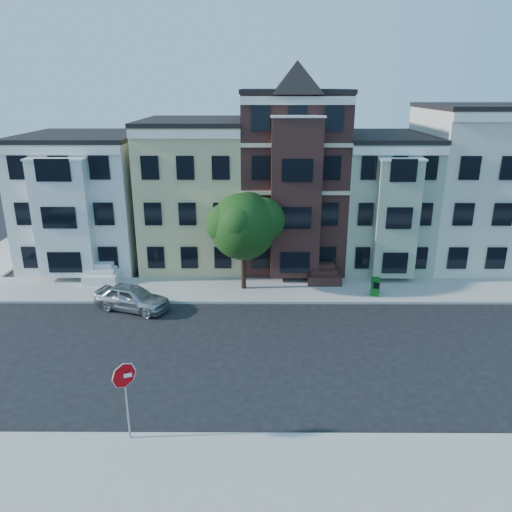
{
  "coord_description": "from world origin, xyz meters",
  "views": [
    {
      "loc": [
        -2.38,
        -21.57,
        12.48
      ],
      "look_at": [
        -2.5,
        2.68,
        4.2
      ],
      "focal_mm": 35.0,
      "sensor_mm": 36.0,
      "label": 1
    }
  ],
  "objects_px": {
    "parked_car": "(132,298)",
    "fire_hydrant": "(135,294)",
    "newspaper_box": "(375,287)",
    "stop_sign": "(126,397)",
    "street_tree": "(243,231)"
  },
  "relations": [
    {
      "from": "parked_car",
      "to": "newspaper_box",
      "type": "distance_m",
      "value": 14.76
    },
    {
      "from": "newspaper_box",
      "to": "stop_sign",
      "type": "height_order",
      "value": "stop_sign"
    },
    {
      "from": "fire_hydrant",
      "to": "stop_sign",
      "type": "distance_m",
      "value": 13.15
    },
    {
      "from": "parked_car",
      "to": "newspaper_box",
      "type": "bearing_deg",
      "value": -63.12
    },
    {
      "from": "street_tree",
      "to": "fire_hydrant",
      "type": "bearing_deg",
      "value": -165.48
    },
    {
      "from": "street_tree",
      "to": "fire_hydrant",
      "type": "relative_size",
      "value": 12.61
    },
    {
      "from": "street_tree",
      "to": "fire_hydrant",
      "type": "xyz_separation_m",
      "value": [
        -6.59,
        -1.71,
        -3.52
      ]
    },
    {
      "from": "parked_car",
      "to": "fire_hydrant",
      "type": "xyz_separation_m",
      "value": [
        -0.14,
        1.27,
        -0.31
      ]
    },
    {
      "from": "newspaper_box",
      "to": "stop_sign",
      "type": "distance_m",
      "value": 17.97
    },
    {
      "from": "street_tree",
      "to": "parked_car",
      "type": "height_order",
      "value": "street_tree"
    },
    {
      "from": "parked_car",
      "to": "street_tree",
      "type": "bearing_deg",
      "value": -45.5
    },
    {
      "from": "street_tree",
      "to": "parked_car",
      "type": "distance_m",
      "value": 7.8
    },
    {
      "from": "street_tree",
      "to": "newspaper_box",
      "type": "height_order",
      "value": "street_tree"
    },
    {
      "from": "fire_hydrant",
      "to": "newspaper_box",
      "type": "bearing_deg",
      "value": 2.18
    },
    {
      "from": "street_tree",
      "to": "newspaper_box",
      "type": "distance_m",
      "value": 8.88
    }
  ]
}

